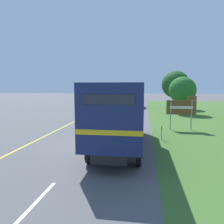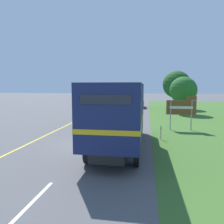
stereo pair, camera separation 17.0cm
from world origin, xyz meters
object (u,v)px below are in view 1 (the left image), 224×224
(lead_car_white, at_px, (101,107))
(highway_sign, at_px, (182,108))
(roadside_tree_far, at_px, (176,84))
(delineator_post, at_px, (162,132))
(lead_car_red_ahead, at_px, (138,102))
(roadside_tree_mid, at_px, (182,90))
(horse_trailer_truck, at_px, (120,113))

(lead_car_white, relative_size, highway_sign, 1.62)
(roadside_tree_far, distance_m, delineator_post, 21.82)
(lead_car_white, height_order, lead_car_red_ahead, lead_car_white)
(lead_car_white, xyz_separation_m, roadside_tree_mid, (9.87, 2.74, 2.02))
(highway_sign, height_order, roadside_tree_mid, roadside_tree_mid)
(roadside_tree_mid, xyz_separation_m, delineator_post, (-3.57, -14.40, -2.49))
(delineator_post, bearing_deg, roadside_tree_far, 80.35)
(horse_trailer_truck, bearing_deg, lead_car_red_ahead, 89.68)
(lead_car_white, bearing_deg, horse_trailer_truck, -74.59)
(roadside_tree_mid, bearing_deg, horse_trailer_truck, -109.67)
(horse_trailer_truck, height_order, highway_sign, horse_trailer_truck)
(lead_car_white, relative_size, delineator_post, 4.63)
(lead_car_white, bearing_deg, highway_sign, -44.83)
(horse_trailer_truck, relative_size, delineator_post, 9.23)
(roadside_tree_far, xyz_separation_m, delineator_post, (-3.62, -21.27, -3.28))
(lead_car_red_ahead, height_order, roadside_tree_mid, roadside_tree_mid)
(lead_car_red_ahead, relative_size, roadside_tree_far, 0.77)
(roadside_tree_mid, relative_size, roadside_tree_far, 0.79)
(lead_car_white, bearing_deg, roadside_tree_mid, 15.48)
(lead_car_red_ahead, bearing_deg, horse_trailer_truck, -90.32)
(highway_sign, bearing_deg, horse_trailer_truck, -125.27)
(horse_trailer_truck, height_order, lead_car_red_ahead, horse_trailer_truck)
(roadside_tree_far, bearing_deg, horse_trailer_truck, -104.33)
(lead_car_white, height_order, roadside_tree_mid, roadside_tree_mid)
(horse_trailer_truck, bearing_deg, highway_sign, 54.73)
(lead_car_white, height_order, highway_sign, highway_sign)
(lead_car_white, height_order, roadside_tree_far, roadside_tree_far)
(lead_car_white, xyz_separation_m, roadside_tree_far, (9.92, 9.61, 2.81))
(horse_trailer_truck, height_order, roadside_tree_far, roadside_tree_far)
(lead_car_red_ahead, distance_m, roadside_tree_mid, 9.88)
(horse_trailer_truck, distance_m, roadside_tree_mid, 17.86)
(roadside_tree_mid, height_order, delineator_post, roadside_tree_mid)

